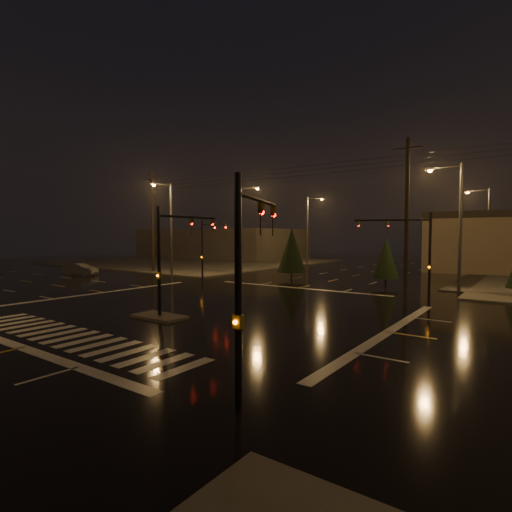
{
  "coord_description": "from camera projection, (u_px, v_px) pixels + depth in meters",
  "views": [
    {
      "loc": [
        16.62,
        -18.28,
        4.46
      ],
      "look_at": [
        0.36,
        4.43,
        3.0
      ],
      "focal_mm": 28.0,
      "sensor_mm": 36.0,
      "label": 1
    }
  ],
  "objects": [
    {
      "name": "streetlight_2",
      "position": [
        309.0,
        226.0,
        58.54
      ],
      "size": [
        2.77,
        0.32,
        10.0
      ],
      "color": "#38383A",
      "rests_on": "ground"
    },
    {
      "name": "conifer_3",
      "position": [
        292.0,
        250.0,
        40.59
      ],
      "size": [
        2.89,
        2.89,
        5.22
      ],
      "color": "black",
      "rests_on": "ground"
    },
    {
      "name": "signal_mast_se",
      "position": [
        247.0,
        263.0,
        10.68
      ],
      "size": [
        1.55,
        3.87,
        6.0
      ],
      "color": "black",
      "rests_on": "ground"
    },
    {
      "name": "streetlight_4",
      "position": [
        486.0,
        224.0,
        47.16
      ],
      "size": [
        2.77,
        0.32,
        10.0
      ],
      "color": "#38383A",
      "rests_on": "ground"
    },
    {
      "name": "car_crossing",
      "position": [
        80.0,
        269.0,
        44.55
      ],
      "size": [
        4.25,
        2.69,
        1.32
      ],
      "primitive_type": "imported",
      "rotation": [
        0.0,
        0.0,
        1.92
      ],
      "color": "#5C5D64",
      "rests_on": "ground"
    },
    {
      "name": "conifer_4",
      "position": [
        386.0,
        258.0,
        34.81
      ],
      "size": [
        2.28,
        2.28,
        4.26
      ],
      "color": "black",
      "rests_on": "ground"
    },
    {
      "name": "signal_mast_median",
      "position": [
        172.0,
        248.0,
        22.05
      ],
      "size": [
        0.25,
        4.59,
        6.0
      ],
      "color": "black",
      "rests_on": "ground"
    },
    {
      "name": "utility_pole_1",
      "position": [
        407.0,
        214.0,
        31.13
      ],
      "size": [
        2.2,
        0.32,
        12.0
      ],
      "color": "black",
      "rests_on": "ground"
    },
    {
      "name": "signal_mast_ne",
      "position": [
        413.0,
        245.0,
        27.25
      ],
      "size": [
        4.84,
        1.86,
        6.0
      ],
      "color": "black",
      "rests_on": "ground"
    },
    {
      "name": "sidewalk_nw",
      "position": [
        197.0,
        262.0,
        66.54
      ],
      "size": [
        36.0,
        36.0,
        0.12
      ],
      "primitive_type": "cube",
      "color": "#413F3A",
      "rests_on": "ground"
    },
    {
      "name": "stop_bar_far",
      "position": [
        298.0,
        288.0,
        33.67
      ],
      "size": [
        16.0,
        0.5,
        0.01
      ],
      "primitive_type": "cube",
      "color": "beige",
      "rests_on": "ground"
    },
    {
      "name": "signal_mast_nw",
      "position": [
        207.0,
        242.0,
        38.29
      ],
      "size": [
        4.84,
        1.86,
        6.0
      ],
      "color": "black",
      "rests_on": "ground"
    },
    {
      "name": "crosswalk",
      "position": [
        71.0,
        337.0,
        17.43
      ],
      "size": [
        15.0,
        2.6,
        0.01
      ],
      "primitive_type": "cube",
      "color": "beige",
      "rests_on": "ground"
    },
    {
      "name": "utility_pole_0",
      "position": [
        153.0,
        221.0,
        48.58
      ],
      "size": [
        2.2,
        0.32,
        12.0
      ],
      "color": "black",
      "rests_on": "ground"
    },
    {
      "name": "streetlight_3",
      "position": [
        456.0,
        218.0,
        30.92
      ],
      "size": [
        2.77,
        0.32,
        10.0
      ],
      "color": "#38383A",
      "rests_on": "ground"
    },
    {
      "name": "ground",
      "position": [
        210.0,
        307.0,
        24.74
      ],
      "size": [
        140.0,
        140.0,
        0.0
      ],
      "primitive_type": "plane",
      "color": "black",
      "rests_on": "ground"
    },
    {
      "name": "streetlight_1",
      "position": [
        243.0,
        223.0,
        45.55
      ],
      "size": [
        2.77,
        0.32,
        10.0
      ],
      "color": "#38383A",
      "rests_on": "ground"
    },
    {
      "name": "commercial_block",
      "position": [
        221.0,
        244.0,
        79.04
      ],
      "size": [
        30.0,
        18.0,
        5.6
      ],
      "primitive_type": "cube",
      "color": "#433E3B",
      "rests_on": "ground"
    },
    {
      "name": "stop_bar_near",
      "position": [
        22.0,
        348.0,
        15.81
      ],
      "size": [
        16.0,
        0.5,
        0.01
      ],
      "primitive_type": "cube",
      "color": "beige",
      "rests_on": "ground"
    },
    {
      "name": "streetlight_5",
      "position": [
        169.0,
        223.0,
        42.82
      ],
      "size": [
        0.32,
        2.77,
        10.0
      ],
      "color": "#38383A",
      "rests_on": "ground"
    },
    {
      "name": "median_island",
      "position": [
        160.0,
        317.0,
        21.49
      ],
      "size": [
        3.0,
        1.6,
        0.15
      ],
      "primitive_type": "cube",
      "color": "#413F3A",
      "rests_on": "ground"
    }
  ]
}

